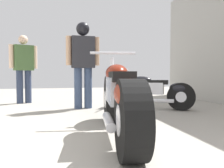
{
  "coord_description": "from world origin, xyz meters",
  "views": [
    {
      "loc": [
        -0.59,
        -0.02,
        0.7
      ],
      "look_at": [
        0.22,
        3.53,
        0.54
      ],
      "focal_mm": 36.18,
      "sensor_mm": 36.0,
      "label": 1
    }
  ],
  "objects_px": {
    "motorcycle_black_naked": "(152,92)",
    "mechanic_in_blue": "(24,65)",
    "motorcycle_maroon_cruiser": "(119,99)",
    "mechanic_with_helmet": "(83,57)"
  },
  "relations": [
    {
      "from": "motorcycle_maroon_cruiser",
      "to": "mechanic_with_helmet",
      "type": "bearing_deg",
      "value": 95.01
    },
    {
      "from": "mechanic_in_blue",
      "to": "motorcycle_black_naked",
      "type": "bearing_deg",
      "value": -29.9
    },
    {
      "from": "motorcycle_maroon_cruiser",
      "to": "mechanic_in_blue",
      "type": "xyz_separation_m",
      "value": [
        -1.49,
        3.3,
        0.49
      ]
    },
    {
      "from": "mechanic_in_blue",
      "to": "mechanic_with_helmet",
      "type": "height_order",
      "value": "mechanic_with_helmet"
    },
    {
      "from": "motorcycle_black_naked",
      "to": "mechanic_in_blue",
      "type": "bearing_deg",
      "value": 150.1
    },
    {
      "from": "mechanic_with_helmet",
      "to": "motorcycle_black_naked",
      "type": "bearing_deg",
      "value": -16.03
    },
    {
      "from": "mechanic_in_blue",
      "to": "motorcycle_maroon_cruiser",
      "type": "bearing_deg",
      "value": -65.7
    },
    {
      "from": "motorcycle_maroon_cruiser",
      "to": "mechanic_with_helmet",
      "type": "xyz_separation_m",
      "value": [
        -0.19,
        2.17,
        0.61
      ]
    },
    {
      "from": "motorcycle_maroon_cruiser",
      "to": "mechanic_in_blue",
      "type": "distance_m",
      "value": 3.66
    },
    {
      "from": "motorcycle_black_naked",
      "to": "mechanic_in_blue",
      "type": "distance_m",
      "value": 3.09
    }
  ]
}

